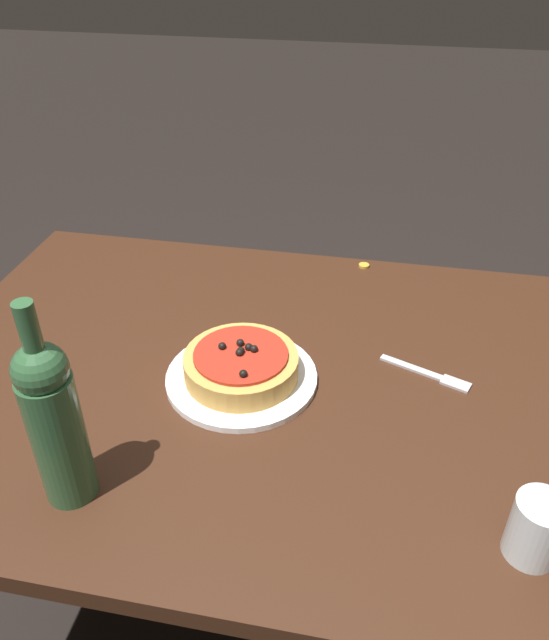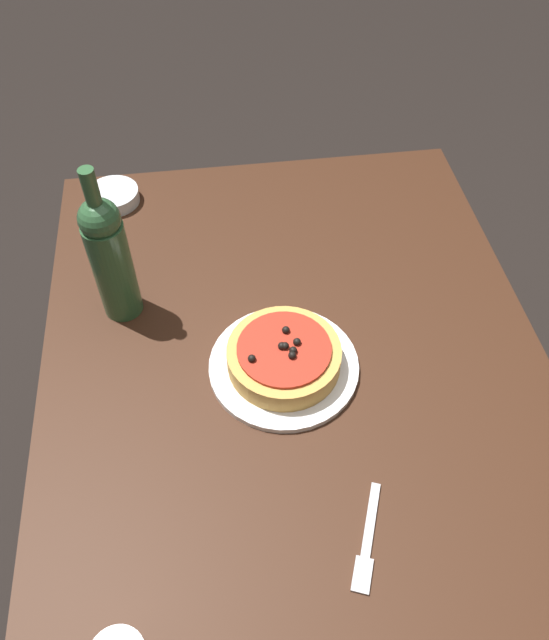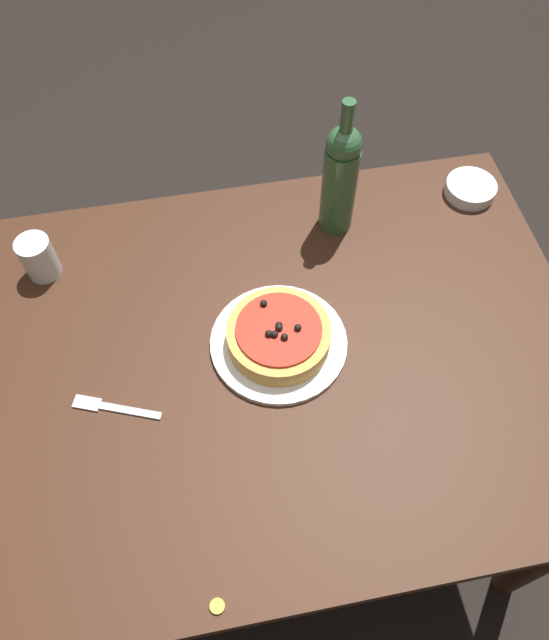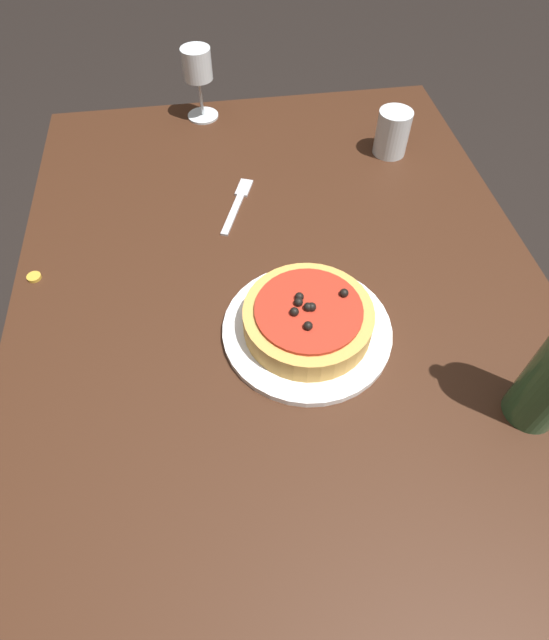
% 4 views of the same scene
% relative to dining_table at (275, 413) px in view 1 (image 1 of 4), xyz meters
% --- Properties ---
extents(ground_plane, '(14.00, 14.00, 0.00)m').
position_rel_dining_table_xyz_m(ground_plane, '(0.00, 0.00, -0.67)').
color(ground_plane, black).
extents(dining_table, '(1.33, 0.92, 0.77)m').
position_rel_dining_table_xyz_m(dining_table, '(0.00, 0.00, 0.00)').
color(dining_table, '#381E11').
rests_on(dining_table, ground_plane).
extents(dinner_plate, '(0.27, 0.27, 0.01)m').
position_rel_dining_table_xyz_m(dinner_plate, '(-0.06, -0.02, 0.10)').
color(dinner_plate, white).
rests_on(dinner_plate, dining_table).
extents(pizza, '(0.20, 0.20, 0.06)m').
position_rel_dining_table_xyz_m(pizza, '(-0.06, -0.02, 0.13)').
color(pizza, gold).
rests_on(pizza, dinner_plate).
extents(wine_bottle, '(0.07, 0.07, 0.33)m').
position_rel_dining_table_xyz_m(wine_bottle, '(-0.24, -0.31, 0.23)').
color(wine_bottle, '#2D5633').
rests_on(wine_bottle, dining_table).
extents(water_cup, '(0.07, 0.07, 0.09)m').
position_rel_dining_table_xyz_m(water_cup, '(0.40, -0.29, 0.14)').
color(water_cup, silver).
rests_on(water_cup, dining_table).
extents(fork, '(0.16, 0.08, 0.00)m').
position_rel_dining_table_xyz_m(fork, '(0.27, 0.05, 0.10)').
color(fork, '#B7B7BC').
rests_on(fork, dining_table).
extents(bottle_cap, '(0.02, 0.02, 0.01)m').
position_rel_dining_table_xyz_m(bottle_cap, '(0.13, 0.43, 0.10)').
color(bottle_cap, gold).
rests_on(bottle_cap, dining_table).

